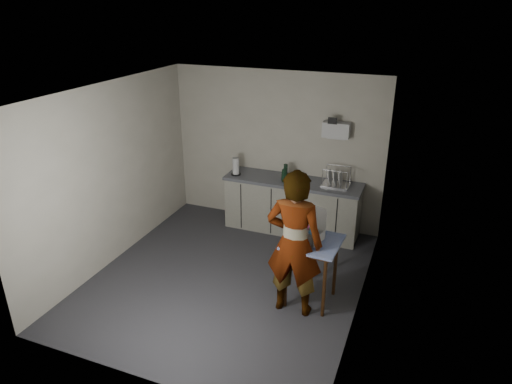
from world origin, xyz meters
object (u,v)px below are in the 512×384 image
at_px(standing_man, 294,244).
at_px(paper_towel, 236,167).
at_px(dark_bottle, 286,171).
at_px(bakery_box, 310,233).
at_px(soap_bottle, 285,173).
at_px(dish_rack, 336,181).
at_px(side_table, 312,249).
at_px(soda_can, 295,178).
at_px(kitchen_counter, 292,207).

relative_size(standing_man, paper_towel, 6.47).
xyz_separation_m(dark_bottle, bakery_box, (0.91, -1.83, -0.06)).
bearing_deg(soap_bottle, paper_towel, -179.85).
xyz_separation_m(dish_rack, bakery_box, (0.07, -1.78, -0.01)).
xyz_separation_m(side_table, soda_can, (-0.75, 1.73, 0.21)).
bearing_deg(bakery_box, soap_bottle, 134.90).
distance_m(dish_rack, bakery_box, 1.78).
xyz_separation_m(dark_bottle, dish_rack, (0.84, -0.05, -0.04)).
bearing_deg(dish_rack, side_table, -86.38).
height_order(side_table, dish_rack, dish_rack).
relative_size(side_table, soap_bottle, 3.18).
height_order(side_table, dark_bottle, dark_bottle).
bearing_deg(bakery_box, paper_towel, 153.35).
relative_size(soda_can, dish_rack, 0.28).
relative_size(soap_bottle, bakery_box, 0.68).
height_order(soap_bottle, paper_towel, paper_towel).
distance_m(paper_towel, dish_rack, 1.66).
xyz_separation_m(soda_can, paper_towel, (-1.01, -0.06, 0.08)).
bearing_deg(soap_bottle, kitchen_counter, 41.63).
bearing_deg(dish_rack, paper_towel, -175.21).
relative_size(standing_man, dark_bottle, 8.39).
xyz_separation_m(side_table, soap_bottle, (-0.91, 1.67, 0.29)).
height_order(dark_bottle, dish_rack, dish_rack).
xyz_separation_m(standing_man, soda_can, (-0.59, 1.99, 0.03)).
bearing_deg(soap_bottle, side_table, -61.29).
xyz_separation_m(soap_bottle, soda_can, (0.16, 0.06, -0.08)).
relative_size(standing_man, soda_can, 16.11).
xyz_separation_m(side_table, paper_towel, (-1.76, 1.67, 0.29)).
bearing_deg(dark_bottle, soda_can, -31.05).
bearing_deg(soda_can, dark_bottle, 148.95).
relative_size(dark_bottle, paper_towel, 0.77).
bearing_deg(bakery_box, soda_can, 129.57).
relative_size(soap_bottle, dish_rack, 0.65).
bearing_deg(kitchen_counter, bakery_box, -66.65).
relative_size(dish_rack, bakery_box, 1.04).
bearing_deg(bakery_box, dark_bottle, 133.51).
bearing_deg(dark_bottle, kitchen_counter, -27.52).
relative_size(standing_man, soap_bottle, 6.83).
xyz_separation_m(side_table, standing_man, (-0.16, -0.26, 0.18)).
height_order(dark_bottle, bakery_box, bakery_box).
xyz_separation_m(paper_towel, dish_rack, (1.65, 0.14, -0.07)).
bearing_deg(soda_can, dish_rack, 6.59).
height_order(kitchen_counter, standing_man, standing_man).
height_order(side_table, soap_bottle, soap_bottle).
bearing_deg(kitchen_counter, soap_bottle, -138.37).
distance_m(kitchen_counter, dark_bottle, 0.62).
height_order(standing_man, dish_rack, standing_man).
bearing_deg(dish_rack, soda_can, -173.41).
distance_m(standing_man, soda_can, 2.08).
bearing_deg(side_table, soda_can, 116.61).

